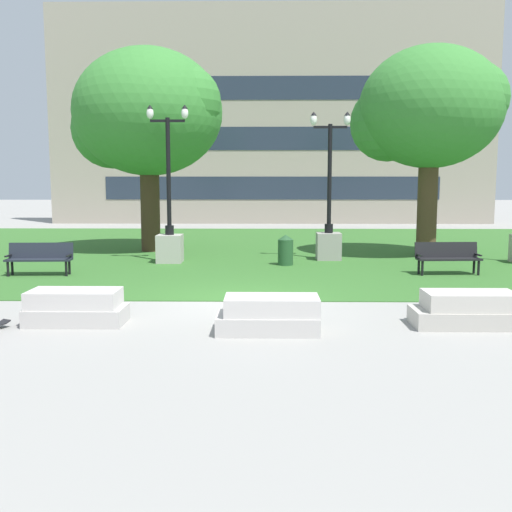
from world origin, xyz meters
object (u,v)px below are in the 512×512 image
park_bench_near_left (448,256)px  park_bench_near_right (40,257)px  concrete_block_center (76,308)px  trash_bin (286,250)px  concrete_block_right (465,310)px  lamp_post_right (170,231)px  lamp_post_left (329,230)px  concrete_block_left (270,315)px

park_bench_near_left → park_bench_near_right: bearing=-178.3°
concrete_block_center → trash_bin: trash_bin is taller
concrete_block_center → concrete_block_right: bearing=-0.7°
park_bench_near_left → concrete_block_center: bearing=-145.5°
lamp_post_right → concrete_block_right: bearing=-51.2°
lamp_post_right → trash_bin: 3.82m
park_bench_near_right → concrete_block_center: bearing=-63.7°
lamp_post_left → trash_bin: bearing=-137.8°
concrete_block_left → lamp_post_left: bearing=78.0°
lamp_post_left → trash_bin: (-1.49, -1.35, -0.51)m
concrete_block_right → lamp_post_left: 9.36m
lamp_post_right → lamp_post_left: 5.29m
concrete_block_center → park_bench_near_left: bearing=34.5°
concrete_block_left → park_bench_near_right: park_bench_near_right is taller
concrete_block_left → lamp_post_right: (-3.18, 8.91, 0.73)m
park_bench_near_right → concrete_block_left: bearing=-44.2°
concrete_block_center → concrete_block_left: 3.67m
concrete_block_right → lamp_post_left: size_ratio=0.38×
concrete_block_right → park_bench_near_right: size_ratio=1.03×
lamp_post_left → concrete_block_center: bearing=-121.9°
concrete_block_right → park_bench_near_left: bearing=76.2°
concrete_block_left → lamp_post_right: bearing=109.6°
lamp_post_left → concrete_block_right: bearing=-80.4°
park_bench_near_right → lamp_post_right: size_ratio=0.36×
concrete_block_center → lamp_post_right: bearing=87.0°
concrete_block_right → trash_bin: (-3.04, 7.85, 0.20)m
park_bench_near_left → lamp_post_right: (-8.28, 2.34, 0.50)m
concrete_block_center → trash_bin: (4.18, 7.76, 0.20)m
concrete_block_center → park_bench_near_right: (-2.80, 5.67, 0.23)m
park_bench_near_right → lamp_post_left: bearing=22.1°
concrete_block_left → park_bench_near_right: bearing=135.8°
park_bench_near_left → lamp_post_right: lamp_post_right is taller
park_bench_near_left → concrete_block_right: bearing=-103.8°
concrete_block_center → park_bench_near_right: size_ratio=0.99×
concrete_block_left → concrete_block_right: size_ratio=0.96×
concrete_block_center → trash_bin: size_ratio=1.87×
concrete_block_left → concrete_block_right: 3.64m
concrete_block_center → lamp_post_left: (5.67, 9.11, 0.71)m
concrete_block_left → trash_bin: size_ratio=1.88×
concrete_block_left → lamp_post_left: 9.92m
concrete_block_center → lamp_post_left: size_ratio=0.37×
concrete_block_center → park_bench_near_left: park_bench_near_left is taller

